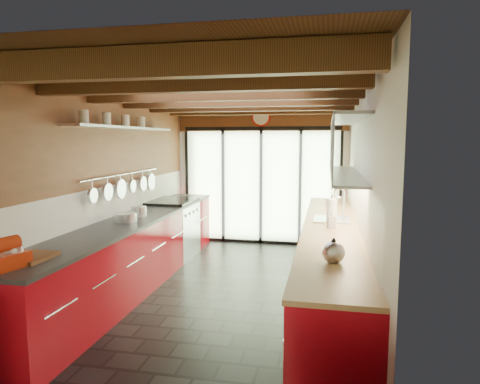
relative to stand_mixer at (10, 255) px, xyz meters
The scene contains 18 objects.
ground 2.77m from the stand_mixer, 60.47° to the left, with size 5.50×5.50×0.00m, color black.
room_shell 2.65m from the stand_mixer, 60.47° to the left, with size 5.50×5.50×5.50m.
ceiling_beams 3.25m from the stand_mixer, 64.15° to the left, with size 3.14×5.06×4.90m.
glass_door 5.14m from the stand_mixer, 75.57° to the left, with size 2.95×0.10×2.90m.
left_counter 2.31m from the stand_mixer, 90.13° to the left, with size 0.68×5.00×0.92m.
range_stove 3.73m from the stand_mixer, 90.08° to the left, with size 0.66×0.90×0.97m.
right_counter 3.44m from the stand_mixer, 41.41° to the left, with size 0.68×5.00×0.92m.
sink_assembly 3.68m from the stand_mixer, 45.93° to the left, with size 0.45×0.52×0.43m.
upper_cabinets_right 3.80m from the stand_mixer, 43.28° to the left, with size 0.34×3.00×3.00m.
left_wall_fixtures 2.62m from the stand_mixer, 94.59° to the left, with size 0.28×2.60×0.96m.
stand_mixer is the anchor object (origin of this frame).
pot_large 2.39m from the stand_mixer, 90.00° to the left, with size 0.20×0.20×0.13m, color silver.
pot_small 2.00m from the stand_mixer, 90.00° to the left, with size 0.28×0.28×0.11m, color silver.
cutting_board 0.27m from the stand_mixer, 90.00° to the left, with size 0.28×0.39×0.03m, color brown.
kettle 2.63m from the stand_mixer, 15.04° to the left, with size 0.24×0.26×0.22m.
paper_towel 3.56m from the stand_mixer, 44.54° to the left, with size 0.17×0.17×0.35m.
soap_bottle 3.32m from the stand_mixer, 40.18° to the left, with size 0.09×0.09×0.20m, color silver.
bowl 4.74m from the stand_mixer, 57.60° to the left, with size 0.21×0.21×0.05m, color silver.
Camera 1 is at (1.20, -5.14, 1.95)m, focal length 32.00 mm.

